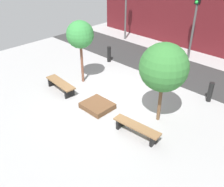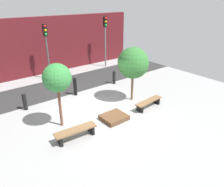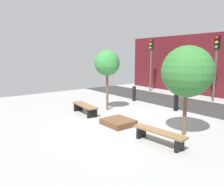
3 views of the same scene
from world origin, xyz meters
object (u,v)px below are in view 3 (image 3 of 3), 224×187
Objects in this scene: bollard_left at (176,100)px; traffic_light_west at (151,56)px; planter_bed at (118,122)px; bollard_far_left at (134,94)px; traffic_light_mid_west at (216,57)px; bench_left at (85,107)px; bench_right at (159,134)px; tree_behind_right_bench at (187,72)px; tree_behind_left_bench at (107,63)px.

traffic_light_west is (-4.97, 3.57, 2.15)m from bollard_left.
bollard_far_left is at bearing 129.13° from planter_bed.
bollard_left is 0.28× the size of traffic_light_mid_west.
bench_right is at bearing 4.52° from bench_left.
tree_behind_right_bench is 3.45× the size of bollard_far_left.
planter_bed is 0.39× the size of tree_behind_right_bench.
bench_left is at bearing -119.67° from bollard_left.
bench_right is at bearing -60.33° from bollard_left.
bench_left is 0.48× the size of traffic_light_mid_west.
bench_right is at bearing -46.07° from traffic_light_west.
bench_left reaches higher than planter_bed.
bench_right is 0.46× the size of traffic_light_west.
bench_right is 6.47m from bollard_far_left.
bench_left is 0.62× the size of tree_behind_left_bench.
planter_bed is at bearing -153.53° from tree_behind_right_bench.
tree_behind_left_bench is at bearing 153.53° from planter_bed.
bench_left is 2.22m from planter_bed.
tree_behind_right_bench is 9.46m from traffic_light_west.
bench_right is 0.47× the size of traffic_light_mid_west.
bench_right is 2.22m from planter_bed.
bench_left is 4.41m from bench_right.
bollard_left is at bearing -90.00° from traffic_light_mid_west.
traffic_light_mid_west is (4.97, -0.00, -0.06)m from traffic_light_west.
bollard_far_left is at bearing -129.87° from traffic_light_mid_west.
bollard_far_left is (-5.19, 2.57, -1.73)m from tree_behind_right_bench.
planter_bed is at bearing 9.71° from bench_left.
tree_behind_left_bench is 6.54m from traffic_light_mid_west.
tree_behind_left_bench is 0.75× the size of traffic_light_west.
tree_behind_left_bench is 3.27m from bollard_far_left.
bench_left is 1.71× the size of bollard_left.
traffic_light_west is (-2.76, 7.44, 2.36)m from bench_left.
bollard_far_left is 2.99m from bollard_left.
tree_behind_left_bench is (-4.41, 1.30, 2.00)m from bench_right.
bollard_far_left is at bearing -60.99° from traffic_light_west.
bench_right is 0.61× the size of tree_behind_left_bench.
bollard_left reaches higher than bench_right.
tree_behind_right_bench is (2.20, 1.10, 2.05)m from planter_bed.
bollard_far_left is at bearing 180.00° from bollard_left.
traffic_light_west is at bearing 139.40° from tree_behind_right_bench.
planter_bed is at bearing -90.00° from traffic_light_mid_west.
bench_right is at bearing -16.40° from tree_behind_left_bench.
tree_behind_right_bench is 0.77× the size of traffic_light_west.
traffic_light_mid_west is at bearing 78.03° from bench_left.
bollard_left is at bearing 90.00° from planter_bed.
traffic_light_mid_west is (-2.20, 7.44, 2.32)m from bench_right.
bench_right is at bearing -73.50° from traffic_light_mid_west.
tree_behind_left_bench reaches higher than planter_bed.
bench_left is 0.47× the size of traffic_light_west.
bollard_far_left is at bearing 105.93° from bench_left.
bench_right is at bearing -5.18° from planter_bed.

